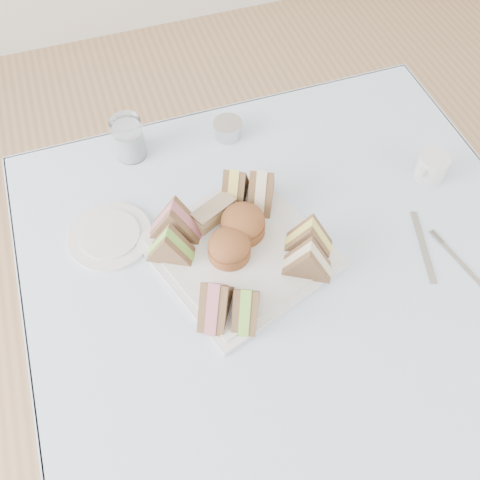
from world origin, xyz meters
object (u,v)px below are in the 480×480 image
object	(u,v)px
serving_plate	(240,252)
table	(284,355)
creamer_jug	(432,167)
water_glass	(129,138)

from	to	relation	value
serving_plate	table	bearing A→B (deg)	-66.12
serving_plate	creamer_jug	xyz separation A→B (m)	(0.46, 0.06, 0.02)
water_glass	creamer_jug	bearing A→B (deg)	-24.50
serving_plate	creamer_jug	size ratio (longest dim) A/B	4.64
table	creamer_jug	size ratio (longest dim) A/B	13.61
table	serving_plate	bearing A→B (deg)	132.86
serving_plate	water_glass	size ratio (longest dim) A/B	3.07
creamer_jug	serving_plate	bearing A→B (deg)	165.17
serving_plate	creamer_jug	world-z (taller)	creamer_jug
table	creamer_jug	bearing A→B (deg)	22.35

